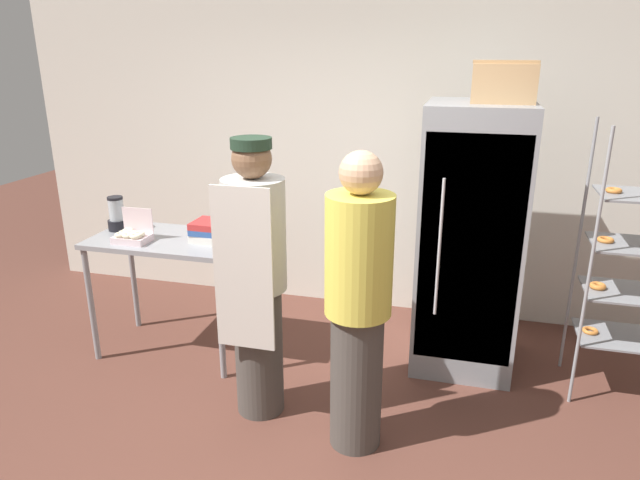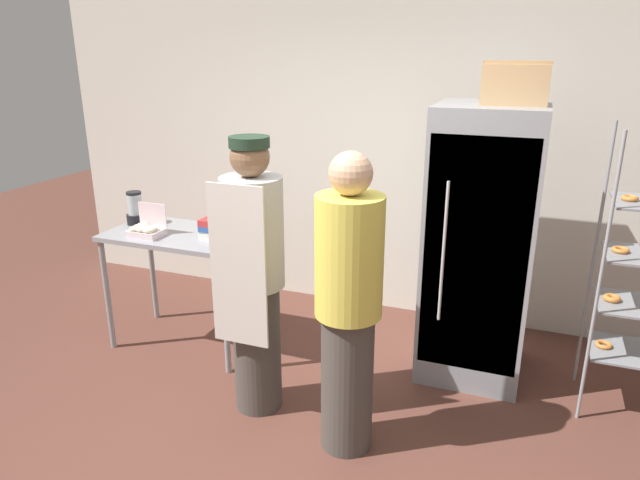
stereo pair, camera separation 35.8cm
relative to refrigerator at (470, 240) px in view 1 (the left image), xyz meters
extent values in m
plane|color=brown|center=(-0.89, -1.51, -0.96)|extent=(14.00, 14.00, 0.00)
cube|color=silver|center=(-0.89, 0.87, 0.55)|extent=(6.40, 0.12, 3.01)
cube|color=gray|center=(0.00, 0.01, 0.00)|extent=(0.71, 0.75, 1.92)
cube|color=gray|center=(0.00, -0.36, 0.02)|extent=(0.65, 0.02, 1.57)
cylinder|color=silver|center=(-0.19, -0.38, 0.05)|extent=(0.02, 0.02, 0.94)
cylinder|color=#93969B|center=(0.73, -0.39, -0.04)|extent=(0.02, 0.02, 1.84)
cylinder|color=#93969B|center=(0.73, 0.08, -0.04)|extent=(0.02, 0.02, 1.84)
cube|color=gray|center=(1.05, -0.15, -0.55)|extent=(0.58, 0.43, 0.01)
torus|color=orange|center=(0.84, -0.15, -0.53)|extent=(0.10, 0.10, 0.03)
cube|color=gray|center=(1.05, -0.15, -0.23)|extent=(0.58, 0.43, 0.01)
torus|color=orange|center=(0.84, -0.15, -0.20)|extent=(0.11, 0.11, 0.03)
cube|color=gray|center=(1.05, -0.15, 0.10)|extent=(0.58, 0.43, 0.01)
torus|color=orange|center=(0.84, -0.15, 0.12)|extent=(0.10, 0.10, 0.03)
torus|color=orange|center=(0.84, -0.15, 0.45)|extent=(0.10, 0.10, 0.03)
cube|color=gray|center=(-2.16, -0.42, -0.05)|extent=(1.12, 0.64, 0.04)
cylinder|color=gray|center=(-2.68, -0.70, -0.51)|extent=(0.04, 0.04, 0.89)
cylinder|color=gray|center=(-1.64, -0.70, -0.51)|extent=(0.04, 0.04, 0.89)
cylinder|color=gray|center=(-2.68, -0.13, -0.51)|extent=(0.04, 0.04, 0.89)
cylinder|color=gray|center=(-1.64, -0.13, -0.51)|extent=(0.04, 0.04, 0.89)
cube|color=silver|center=(-2.36, -0.58, -0.01)|extent=(0.24, 0.18, 0.05)
cube|color=silver|center=(-2.36, -0.48, 0.11)|extent=(0.24, 0.01, 0.18)
torus|color=beige|center=(-2.42, -0.62, 0.03)|extent=(0.08, 0.08, 0.03)
torus|color=beige|center=(-2.36, -0.62, 0.03)|extent=(0.08, 0.08, 0.03)
torus|color=beige|center=(-2.29, -0.62, 0.03)|extent=(0.08, 0.08, 0.03)
torus|color=beige|center=(-2.42, -0.58, 0.03)|extent=(0.08, 0.08, 0.03)
torus|color=beige|center=(-2.36, -0.58, 0.03)|extent=(0.08, 0.08, 0.03)
torus|color=beige|center=(-2.29, -0.58, 0.03)|extent=(0.08, 0.08, 0.03)
torus|color=beige|center=(-2.42, -0.53, 0.03)|extent=(0.08, 0.08, 0.03)
cylinder|color=black|center=(-2.63, -0.34, 0.01)|extent=(0.14, 0.14, 0.08)
cylinder|color=#B2BCC1|center=(-2.63, -0.34, 0.13)|extent=(0.11, 0.11, 0.16)
cylinder|color=black|center=(-2.63, -0.34, 0.22)|extent=(0.12, 0.12, 0.02)
cube|color=silver|center=(-1.81, -0.39, 0.00)|extent=(0.28, 0.26, 0.06)
cube|color=#2D5193|center=(-1.81, -0.39, 0.05)|extent=(0.27, 0.25, 0.04)
cube|color=#B72D2D|center=(-1.81, -0.39, 0.09)|extent=(0.27, 0.25, 0.05)
cube|color=tan|center=(0.12, -0.02, 1.08)|extent=(0.40, 0.28, 0.25)
cube|color=#A58057|center=(0.12, -0.02, 1.22)|extent=(0.41, 0.14, 0.02)
cylinder|color=#47423D|center=(-1.25, -0.98, -0.53)|extent=(0.31, 0.31, 0.86)
cylinder|color=beige|center=(-1.25, -0.98, 0.24)|extent=(0.38, 0.38, 0.68)
sphere|color=brown|center=(-1.25, -0.98, 0.70)|extent=(0.23, 0.23, 0.23)
cube|color=beige|center=(-1.25, -1.18, 0.09)|extent=(0.36, 0.02, 0.98)
cylinder|color=#1E3323|center=(-1.25, -0.98, 0.79)|extent=(0.24, 0.24, 0.06)
cylinder|color=#47423D|center=(-0.58, -1.15, -0.53)|extent=(0.30, 0.30, 0.86)
cylinder|color=#DBCC4C|center=(-0.58, -1.15, 0.23)|extent=(0.37, 0.37, 0.68)
sphere|color=tan|center=(-0.58, -1.15, 0.69)|extent=(0.23, 0.23, 0.23)
camera|label=1|loc=(-0.05, -3.99, 1.30)|focal=32.00mm
camera|label=2|loc=(0.29, -3.89, 1.30)|focal=32.00mm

